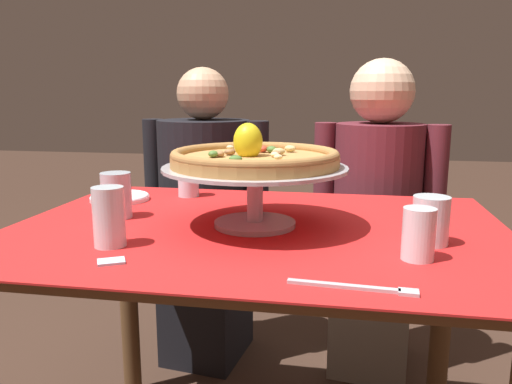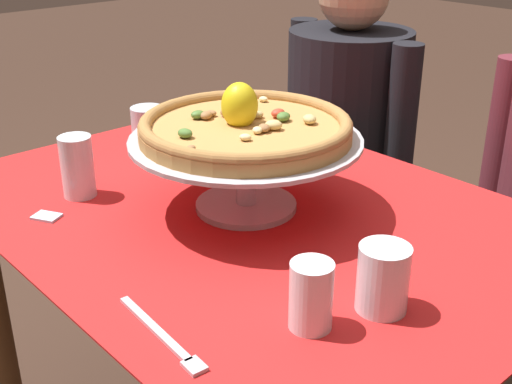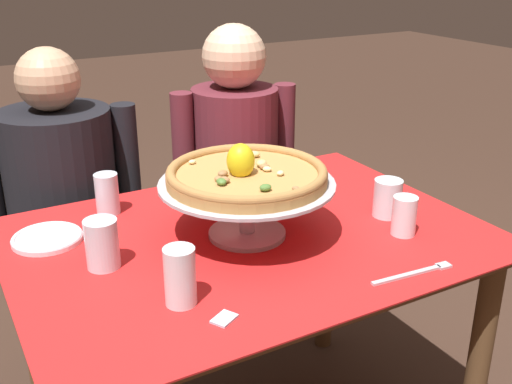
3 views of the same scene
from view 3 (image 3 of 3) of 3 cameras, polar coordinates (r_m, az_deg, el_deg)
The scene contains 13 objects.
dining_table at distance 1.61m, azimuth -0.62°, elevation -7.63°, with size 1.17×0.86×0.73m.
pizza_stand at distance 1.51m, azimuth -0.86°, elevation -0.42°, with size 0.44×0.44×0.14m.
pizza at distance 1.49m, azimuth -0.90°, elevation 1.71°, with size 0.39×0.39×0.10m.
water_glass_side_right at distance 1.68m, azimuth 12.13°, elevation -0.72°, with size 0.08×0.08×0.10m.
water_glass_front_left at distance 1.26m, azimuth -7.07°, elevation -8.07°, with size 0.07×0.07×0.13m.
water_glass_back_left at distance 1.71m, azimuth -13.67°, elevation -0.42°, with size 0.06×0.06×0.11m.
water_glass_front_right at distance 1.59m, azimuth 13.62°, elevation -2.33°, with size 0.06×0.06×0.10m.
water_glass_side_left at distance 1.43m, azimuth -14.11°, elevation -4.98°, with size 0.08×0.08×0.12m.
side_plate at distance 1.61m, azimuth -18.85°, elevation -4.06°, with size 0.17×0.17×0.02m.
dinner_fork at distance 1.43m, azimuth 14.71°, elevation -7.27°, with size 0.21×0.03×0.01m.
sugar_packet at distance 1.23m, azimuth -2.97°, elevation -11.69°, with size 0.05×0.04×0.01m, color silver.
diner_left at distance 2.10m, azimuth -17.19°, elevation -3.17°, with size 0.50×0.39×1.13m.
diner_right at distance 2.33m, azimuth -1.89°, elevation 0.43°, with size 0.47×0.36×1.16m.
Camera 3 is at (-0.67, -1.23, 1.41)m, focal length 42.98 mm.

